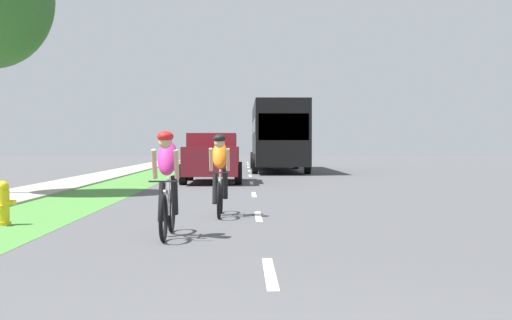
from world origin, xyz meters
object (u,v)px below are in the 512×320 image
(suv_maroon, at_px, (213,157))
(bus_black, at_px, (277,133))
(cyclist_lead, at_px, (167,183))
(fire_hydrant_yellow, at_px, (3,204))
(cyclist_trailing, at_px, (220,174))

(suv_maroon, xyz_separation_m, bus_black, (2.92, 10.88, 1.03))
(cyclist_lead, height_order, suv_maroon, suv_maroon)
(fire_hydrant_yellow, relative_size, bus_black, 0.07)
(bus_black, bearing_deg, cyclist_trailing, -95.70)
(cyclist_trailing, relative_size, suv_maroon, 0.37)
(cyclist_lead, relative_size, bus_black, 0.15)
(suv_maroon, bearing_deg, cyclist_lead, -89.98)
(fire_hydrant_yellow, bearing_deg, cyclist_lead, -27.00)
(fire_hydrant_yellow, xyz_separation_m, cyclist_lead, (2.99, -1.52, 0.44))
(cyclist_lead, height_order, bus_black, bus_black)
(suv_maroon, bearing_deg, fire_hydrant_yellow, -103.02)
(fire_hydrant_yellow, height_order, cyclist_trailing, cyclist_trailing)
(cyclist_lead, xyz_separation_m, cyclist_trailing, (0.68, 2.92, 0.00))
(fire_hydrant_yellow, height_order, cyclist_lead, cyclist_lead)
(cyclist_lead, relative_size, cyclist_trailing, 1.00)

